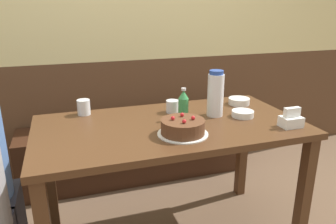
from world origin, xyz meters
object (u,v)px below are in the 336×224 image
(bench_seat, at_px, (138,150))
(bowl_soup_white, at_px, (239,101))
(bowl_rice_small, at_px, (243,114))
(glass_water_tall, at_px, (84,107))
(water_pitcher, at_px, (215,94))
(glass_tumbler_short, at_px, (172,106))
(birthday_cake, at_px, (183,127))
(napkin_holder, at_px, (291,120))
(soju_bottle, at_px, (183,104))

(bench_seat, relative_size, bowl_soup_white, 13.55)
(bowl_rice_small, xyz_separation_m, glass_water_tall, (-0.86, 0.32, 0.03))
(water_pitcher, bearing_deg, bench_seat, 110.32)
(glass_tumbler_short, bearing_deg, bowl_soup_white, 2.70)
(birthday_cake, relative_size, water_pitcher, 0.96)
(glass_tumbler_short, bearing_deg, water_pitcher, -31.74)
(birthday_cake, bearing_deg, bowl_rice_small, 19.02)
(water_pitcher, bearing_deg, bowl_rice_small, -25.88)
(water_pitcher, height_order, glass_water_tall, water_pitcher)
(napkin_holder, xyz_separation_m, glass_tumbler_short, (-0.51, 0.42, -0.00))
(soju_bottle, distance_m, glass_tumbler_short, 0.14)
(soju_bottle, bearing_deg, glass_tumbler_short, 99.48)
(soju_bottle, bearing_deg, bowl_rice_small, -12.41)
(birthday_cake, height_order, bowl_soup_white, birthday_cake)
(bowl_rice_small, bearing_deg, glass_tumbler_short, 150.53)
(soju_bottle, bearing_deg, bench_seat, 97.08)
(glass_tumbler_short, bearing_deg, birthday_cake, -100.33)
(bench_seat, bearing_deg, bowl_rice_small, -63.03)
(soju_bottle, height_order, napkin_holder, soju_bottle)
(glass_water_tall, bearing_deg, water_pitcher, -19.30)
(soju_bottle, xyz_separation_m, bowl_soup_white, (0.44, 0.15, -0.06))
(bowl_soup_white, xyz_separation_m, bowl_rice_small, (-0.10, -0.22, -0.00))
(glass_tumbler_short, bearing_deg, bench_seat, 96.61)
(bowl_soup_white, bearing_deg, bench_seat, 130.56)
(napkin_holder, relative_size, bowl_rice_small, 0.88)
(bench_seat, xyz_separation_m, soju_bottle, (0.10, -0.77, 0.61))
(bowl_rice_small, relative_size, glass_water_tall, 1.41)
(water_pitcher, bearing_deg, bowl_soup_white, 31.95)
(water_pitcher, distance_m, napkin_holder, 0.43)
(bench_seat, xyz_separation_m, glass_tumbler_short, (0.07, -0.65, 0.56))
(water_pitcher, distance_m, bowl_soup_white, 0.31)
(napkin_holder, distance_m, glass_tumbler_short, 0.66)
(bench_seat, distance_m, napkin_holder, 1.34)
(bench_seat, distance_m, water_pitcher, 1.06)
(bench_seat, distance_m, soju_bottle, 0.99)
(napkin_holder, height_order, glass_water_tall, napkin_holder)
(bowl_soup_white, bearing_deg, glass_water_tall, 174.24)
(birthday_cake, relative_size, bowl_rice_small, 2.03)
(napkin_holder, distance_m, bowl_soup_white, 0.45)
(soju_bottle, bearing_deg, birthday_cake, -111.13)
(glass_water_tall, bearing_deg, bowl_rice_small, -20.44)
(water_pitcher, distance_m, glass_tumbler_short, 0.27)
(bench_seat, bearing_deg, bowl_soup_white, -49.44)
(bench_seat, height_order, soju_bottle, soju_bottle)
(napkin_holder, distance_m, glass_water_tall, 1.15)
(bench_seat, bearing_deg, glass_water_tall, -129.03)
(bowl_rice_small, bearing_deg, water_pitcher, 154.12)
(glass_water_tall, xyz_separation_m, glass_tumbler_short, (0.50, -0.12, -0.01))
(glass_tumbler_short, bearing_deg, soju_bottle, -80.52)
(water_pitcher, height_order, bowl_rice_small, water_pitcher)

